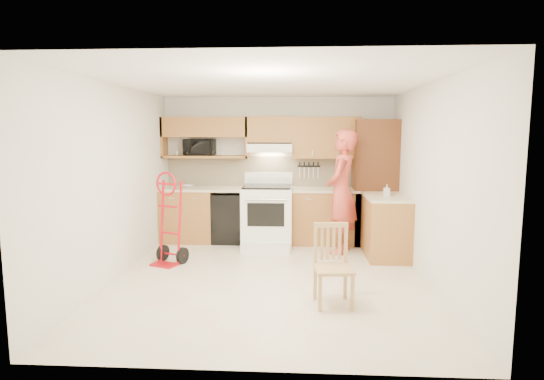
# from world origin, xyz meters

# --- Properties ---
(floor) EXTENTS (4.00, 4.50, 0.02)m
(floor) POSITION_xyz_m (0.00, 0.00, -0.01)
(floor) COLOR beige
(floor) RESTS_ON ground
(ceiling) EXTENTS (4.00, 4.50, 0.02)m
(ceiling) POSITION_xyz_m (0.00, 0.00, 2.51)
(ceiling) COLOR white
(ceiling) RESTS_ON ground
(wall_back) EXTENTS (4.00, 0.02, 2.50)m
(wall_back) POSITION_xyz_m (0.00, 2.26, 1.25)
(wall_back) COLOR silver
(wall_back) RESTS_ON ground
(wall_front) EXTENTS (4.00, 0.02, 2.50)m
(wall_front) POSITION_xyz_m (0.00, -2.26, 1.25)
(wall_front) COLOR silver
(wall_front) RESTS_ON ground
(wall_left) EXTENTS (0.02, 4.50, 2.50)m
(wall_left) POSITION_xyz_m (-2.01, 0.00, 1.25)
(wall_left) COLOR silver
(wall_left) RESTS_ON ground
(wall_right) EXTENTS (0.02, 4.50, 2.50)m
(wall_right) POSITION_xyz_m (2.01, 0.00, 1.25)
(wall_right) COLOR silver
(wall_right) RESTS_ON ground
(backsplash) EXTENTS (3.92, 0.03, 0.55)m
(backsplash) POSITION_xyz_m (0.00, 2.23, 1.20)
(backsplash) COLOR beige
(backsplash) RESTS_ON wall_back
(lower_cab_left) EXTENTS (0.90, 0.60, 0.90)m
(lower_cab_left) POSITION_xyz_m (-1.55, 1.95, 0.45)
(lower_cab_left) COLOR olive
(lower_cab_left) RESTS_ON ground
(dishwasher) EXTENTS (0.60, 0.60, 0.85)m
(dishwasher) POSITION_xyz_m (-0.80, 1.95, 0.42)
(dishwasher) COLOR black
(dishwasher) RESTS_ON ground
(lower_cab_right) EXTENTS (1.14, 0.60, 0.90)m
(lower_cab_right) POSITION_xyz_m (0.83, 1.95, 0.45)
(lower_cab_right) COLOR olive
(lower_cab_right) RESTS_ON ground
(countertop_left) EXTENTS (1.50, 0.63, 0.04)m
(countertop_left) POSITION_xyz_m (-1.25, 1.95, 0.92)
(countertop_left) COLOR beige
(countertop_left) RESTS_ON lower_cab_left
(countertop_right) EXTENTS (1.14, 0.63, 0.04)m
(countertop_right) POSITION_xyz_m (0.83, 1.95, 0.92)
(countertop_right) COLOR beige
(countertop_right) RESTS_ON lower_cab_right
(cab_return_right) EXTENTS (0.60, 1.00, 0.90)m
(cab_return_right) POSITION_xyz_m (1.70, 1.15, 0.45)
(cab_return_right) COLOR olive
(cab_return_right) RESTS_ON ground
(countertop_return) EXTENTS (0.63, 1.00, 0.04)m
(countertop_return) POSITION_xyz_m (1.70, 1.15, 0.92)
(countertop_return) COLOR beige
(countertop_return) RESTS_ON cab_return_right
(pantry_tall) EXTENTS (0.70, 0.60, 2.10)m
(pantry_tall) POSITION_xyz_m (1.65, 1.95, 1.05)
(pantry_tall) COLOR #532F19
(pantry_tall) RESTS_ON ground
(upper_cab_left) EXTENTS (1.50, 0.33, 0.34)m
(upper_cab_left) POSITION_xyz_m (-1.25, 2.08, 1.98)
(upper_cab_left) COLOR olive
(upper_cab_left) RESTS_ON wall_back
(upper_shelf_mw) EXTENTS (1.50, 0.33, 0.04)m
(upper_shelf_mw) POSITION_xyz_m (-1.25, 2.08, 1.47)
(upper_shelf_mw) COLOR olive
(upper_shelf_mw) RESTS_ON wall_back
(upper_cab_center) EXTENTS (0.76, 0.33, 0.44)m
(upper_cab_center) POSITION_xyz_m (-0.12, 2.08, 1.94)
(upper_cab_center) COLOR olive
(upper_cab_center) RESTS_ON wall_back
(upper_cab_right) EXTENTS (1.14, 0.33, 0.70)m
(upper_cab_right) POSITION_xyz_m (0.83, 2.08, 1.80)
(upper_cab_right) COLOR olive
(upper_cab_right) RESTS_ON wall_back
(range_hood) EXTENTS (0.76, 0.46, 0.14)m
(range_hood) POSITION_xyz_m (-0.12, 2.02, 1.63)
(range_hood) COLOR white
(range_hood) RESTS_ON wall_back
(knife_strip) EXTENTS (0.40, 0.05, 0.29)m
(knife_strip) POSITION_xyz_m (0.55, 2.21, 1.24)
(knife_strip) COLOR black
(knife_strip) RESTS_ON backsplash
(microwave) EXTENTS (0.53, 0.37, 0.29)m
(microwave) POSITION_xyz_m (-1.35, 2.08, 1.63)
(microwave) COLOR black
(microwave) RESTS_ON upper_shelf_mw
(range) EXTENTS (0.82, 1.08, 1.21)m
(range) POSITION_xyz_m (-0.15, 1.63, 0.60)
(range) COLOR white
(range) RESTS_ON ground
(person) EXTENTS (0.66, 0.82, 1.94)m
(person) POSITION_xyz_m (1.04, 1.35, 0.97)
(person) COLOR #C84438
(person) RESTS_ON ground
(hand_truck) EXTENTS (0.60, 0.58, 1.21)m
(hand_truck) POSITION_xyz_m (-1.51, 0.57, 0.60)
(hand_truck) COLOR red
(hand_truck) RESTS_ON ground
(dining_chair) EXTENTS (0.45, 0.48, 0.89)m
(dining_chair) POSITION_xyz_m (0.75, -0.84, 0.45)
(dining_chair) COLOR tan
(dining_chair) RESTS_ON ground
(soap_bottle) EXTENTS (0.09, 0.09, 0.17)m
(soap_bottle) POSITION_xyz_m (1.70, 1.15, 1.03)
(soap_bottle) COLOR white
(soap_bottle) RESTS_ON countertop_return
(bowl) EXTENTS (0.23, 0.23, 0.05)m
(bowl) POSITION_xyz_m (-1.54, 1.95, 0.96)
(bowl) COLOR white
(bowl) RESTS_ON countertop_left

